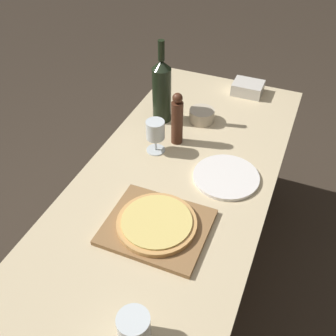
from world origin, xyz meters
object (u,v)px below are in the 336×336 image
(pizza, at_px, (157,223))
(small_bowl, at_px, (202,116))
(wine_glass, at_px, (155,131))
(pepper_mill, at_px, (177,120))
(wine_bottle, at_px, (162,90))

(pizza, distance_m, small_bowl, 0.67)
(wine_glass, bearing_deg, pepper_mill, 56.97)
(pizza, xyz_separation_m, pepper_mill, (-0.11, 0.48, 0.08))
(pizza, relative_size, wine_glass, 1.87)
(pizza, distance_m, pepper_mill, 0.50)
(pizza, height_order, wine_glass, wine_glass)
(pepper_mill, distance_m, wine_glass, 0.11)
(wine_glass, xyz_separation_m, small_bowl, (0.11, 0.28, -0.07))
(wine_bottle, xyz_separation_m, wine_glass, (0.07, -0.22, -0.05))
(wine_bottle, distance_m, pepper_mill, 0.19)
(pepper_mill, bearing_deg, small_bowl, 75.78)
(pizza, height_order, wine_bottle, wine_bottle)
(wine_bottle, height_order, pepper_mill, wine_bottle)
(wine_glass, bearing_deg, pizza, -65.79)
(pepper_mill, distance_m, small_bowl, 0.21)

